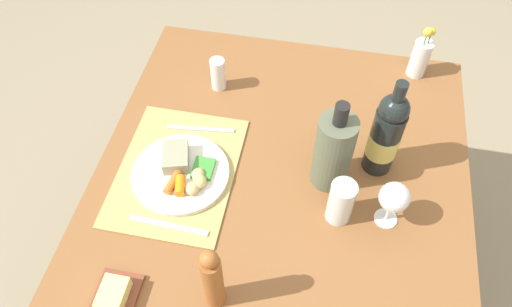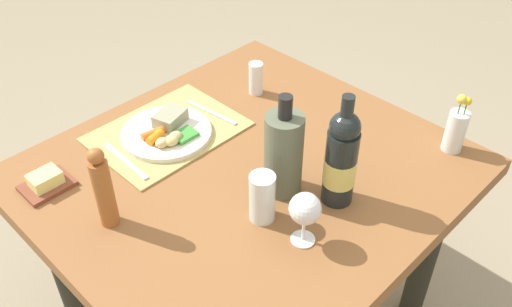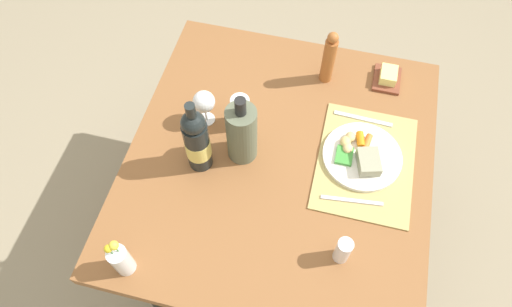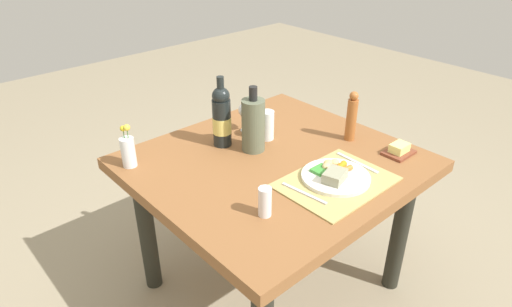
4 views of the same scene
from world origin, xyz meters
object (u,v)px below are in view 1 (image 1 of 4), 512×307
(wine_bottle, at_px, (386,135))
(dinner_plate, at_px, (181,172))
(cooler_bottle, at_px, (333,151))
(flower_vase, at_px, (420,57))
(butter_dish, at_px, (114,296))
(knife, at_px, (169,226))
(fork, at_px, (201,129))
(salt_shaker, at_px, (218,74))
(dining_table, at_px, (280,193))
(wine_glass, at_px, (394,198))
(water_tumbler, at_px, (340,204))
(pepper_mill, at_px, (213,279))

(wine_bottle, bearing_deg, dinner_plate, -74.80)
(dinner_plate, distance_m, wine_bottle, 0.56)
(cooler_bottle, bearing_deg, flower_vase, 153.38)
(cooler_bottle, height_order, butter_dish, cooler_bottle)
(knife, bearing_deg, dinner_plate, -173.34)
(fork, bearing_deg, salt_shaker, 170.91)
(dining_table, height_order, wine_glass, wine_glass)
(butter_dish, bearing_deg, wine_glass, 118.98)
(wine_glass, bearing_deg, water_tumbler, -83.56)
(butter_dish, height_order, water_tumbler, water_tumbler)
(water_tumbler, bearing_deg, dining_table, -122.97)
(fork, bearing_deg, flower_vase, 114.57)
(dining_table, relative_size, salt_shaker, 10.10)
(butter_dish, distance_m, water_tumbler, 0.59)
(butter_dish, bearing_deg, fork, 173.50)
(knife, distance_m, water_tumbler, 0.44)
(fork, xyz_separation_m, wine_bottle, (0.03, 0.52, 0.12))
(dining_table, relative_size, cooler_bottle, 3.80)
(pepper_mill, distance_m, water_tumbler, 0.38)
(dining_table, relative_size, dinner_plate, 4.13)
(fork, distance_m, cooler_bottle, 0.42)
(dinner_plate, height_order, wine_glass, wine_glass)
(pepper_mill, height_order, water_tumbler, pepper_mill)
(salt_shaker, distance_m, water_tumbler, 0.58)
(dining_table, height_order, dinner_plate, dinner_plate)
(fork, relative_size, wine_bottle, 0.63)
(wine_bottle, xyz_separation_m, wine_glass, (0.17, 0.03, -0.03))
(dinner_plate, height_order, wine_bottle, wine_bottle)
(flower_vase, bearing_deg, salt_shaker, -73.31)
(fork, height_order, salt_shaker, salt_shaker)
(butter_dish, bearing_deg, wine_bottle, 131.40)
(dinner_plate, bearing_deg, cooler_bottle, 100.31)
(knife, distance_m, butter_dish, 0.22)
(dinner_plate, height_order, salt_shaker, salt_shaker)
(fork, bearing_deg, wine_glass, 63.93)
(salt_shaker, bearing_deg, pepper_mill, 13.19)
(dinner_plate, distance_m, flower_vase, 0.83)
(fork, xyz_separation_m, cooler_bottle, (0.10, 0.39, 0.11))
(dining_table, bearing_deg, dinner_plate, -76.60)
(flower_vase, bearing_deg, cooler_bottle, -26.62)
(knife, bearing_deg, pepper_mill, 47.97)
(wine_bottle, relative_size, pepper_mill, 1.37)
(butter_dish, xyz_separation_m, salt_shaker, (-0.72, 0.07, 0.04))
(dining_table, xyz_separation_m, flower_vase, (-0.48, 0.36, 0.17))
(dinner_plate, xyz_separation_m, wine_bottle, (-0.14, 0.52, 0.11))
(fork, relative_size, knife, 0.96)
(dinner_plate, xyz_separation_m, cooler_bottle, (-0.07, 0.40, 0.10))
(knife, distance_m, wine_bottle, 0.61)
(dinner_plate, xyz_separation_m, wine_glass, (0.03, 0.56, 0.08))
(dining_table, distance_m, fork, 0.30)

